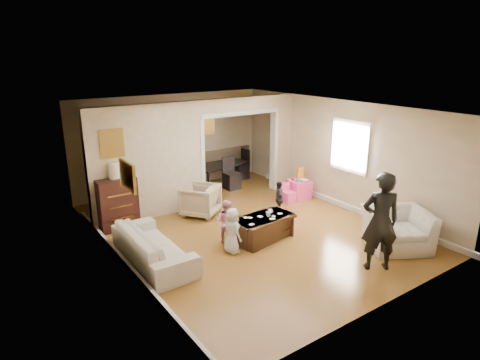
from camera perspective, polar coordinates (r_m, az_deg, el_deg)
floor at (r=9.01m, az=0.73°, el=-6.70°), size 7.00×7.00×0.00m
partition_left at (r=9.46m, az=-12.48°, el=2.40°), size 2.75×0.18×2.60m
partition_right at (r=11.43m, az=5.65°, el=5.26°), size 0.55×0.18×2.60m
partition_header at (r=10.41m, az=-0.05°, el=10.45°), size 2.22×0.18×0.35m
window_pane at (r=10.03m, az=14.97°, el=4.54°), size 0.03×0.95×1.10m
framed_art_partition at (r=8.97m, az=-17.33°, el=4.84°), size 0.45×0.03×0.55m
framed_art_sofa_wall at (r=6.71m, az=-15.30°, el=0.54°), size 0.03×0.55×0.40m
framed_art_alcove at (r=11.89m, az=-4.60°, el=7.72°), size 0.45×0.03×0.55m
sofa at (r=7.71m, az=-11.93°, el=-8.86°), size 0.85×2.14×0.62m
armchair_back at (r=9.65m, az=-5.55°, el=-2.79°), size 1.10×1.10×0.73m
armchair_front at (r=8.60m, az=20.91°, el=-6.37°), size 1.51×1.46×0.76m
dresser at (r=9.22m, az=-16.64°, el=-3.11°), size 0.82×0.46×1.12m
table_lamp at (r=9.00m, az=-17.04°, el=1.32°), size 0.22×0.22×0.36m
potted_plant at (r=9.07m, az=-15.84°, el=1.40°), size 0.28×0.25×0.32m
coffee_table at (r=8.46m, az=3.16°, el=-6.61°), size 1.38×0.87×0.48m
coffee_cup at (r=8.37m, az=3.95°, el=-4.75°), size 0.13×0.13×0.10m
play_table at (r=10.86m, az=8.17°, el=-1.28°), size 0.55×0.55×0.48m
cereal_box at (r=10.90m, az=8.37°, el=0.91°), size 0.21×0.09×0.30m
cyan_cup at (r=10.68m, az=8.02°, el=-0.03°), size 0.08×0.08×0.08m
toy_block at (r=10.79m, az=7.33°, el=0.10°), size 0.09×0.08×0.05m
play_bowl at (r=10.73m, az=8.86°, el=-0.05°), size 0.23×0.23×0.05m
dining_table at (r=12.01m, az=-2.86°, el=0.94°), size 1.81×1.26×0.58m
adult_person at (r=7.49m, az=18.83°, el=-5.45°), size 0.77×0.70×1.77m
child_kneel_a at (r=7.81m, az=-1.10°, el=-7.04°), size 0.29×0.44×0.89m
child_kneel_b at (r=8.23m, az=-1.97°, el=-5.72°), size 0.51×0.55×0.89m
child_toddler at (r=9.55m, az=5.40°, el=-2.59°), size 0.48×0.52×0.86m
craft_papers at (r=8.39m, az=3.34°, el=-5.05°), size 0.92×0.52×0.00m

